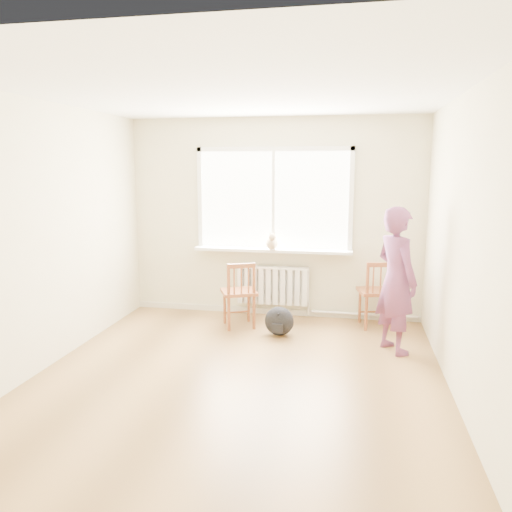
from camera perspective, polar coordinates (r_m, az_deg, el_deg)
The scene contains 13 objects.
floor at distance 5.02m, azimuth -2.16°, elevation -13.88°, with size 4.50×4.50×0.00m, color #9D7340.
ceiling at distance 4.63m, azimuth -2.39°, elevation 18.28°, with size 4.50×4.50×0.00m, color white.
back_wall at distance 6.83m, azimuth 2.06°, elevation 4.31°, with size 4.00×0.01×2.70m, color beige.
window at distance 6.78m, azimuth 2.05°, elevation 6.91°, with size 2.12×0.05×1.42m.
windowsill at distance 6.78m, azimuth 1.90°, elevation 0.68°, with size 2.15×0.22×0.04m, color white.
radiator at distance 6.89m, azimuth 1.90°, elevation -3.32°, with size 1.00×0.12×0.55m.
heating_pipe at distance 6.94m, azimuth 12.23°, elevation -6.53°, with size 0.04×0.04×1.40m, color silver.
baseboard at distance 7.07m, azimuth 1.98°, elevation -6.33°, with size 4.00×0.03×0.08m, color beige.
chair_left at distance 6.40m, azimuth -1.88°, elevation -4.42°, with size 0.55×0.54×0.86m.
chair_right at distance 6.57m, azimuth 13.70°, elevation -4.25°, with size 0.52×0.50×0.88m.
person at distance 5.71m, azimuth 15.72°, elevation -2.67°, with size 0.59×0.39×1.63m, color #BA3E50.
cat at distance 6.68m, azimuth 1.86°, elevation 1.61°, with size 0.21×0.38×0.26m.
backpack at distance 6.17m, azimuth 2.67°, elevation -7.45°, with size 0.36×0.27×0.36m, color black.
Camera 1 is at (1.05, -4.46, 2.04)m, focal length 35.00 mm.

